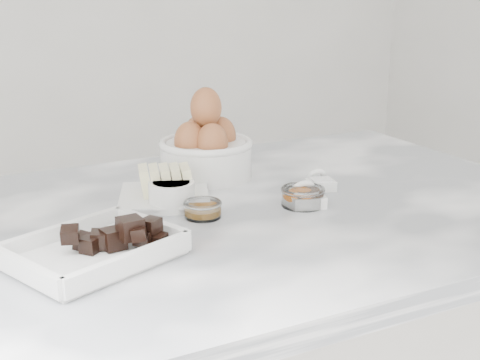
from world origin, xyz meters
The scene contains 9 objects.
marble_slab centered at (0.00, 0.00, 0.92)m, with size 1.20×0.80×0.04m, color white.
chocolate_dish centered at (-0.29, -0.11, 0.96)m, with size 0.28×0.24×0.06m.
butter_plate centered at (-0.10, 0.09, 0.96)m, with size 0.21×0.21×0.06m.
sugar_ramekin centered at (-0.10, 0.05, 0.97)m, with size 0.08×0.08×0.05m.
egg_bowl centered at (0.03, 0.20, 1.00)m, with size 0.19×0.19×0.18m.
honey_bowl centered at (-0.07, -0.02, 0.95)m, with size 0.07×0.07×0.03m.
zest_bowl centered at (0.11, -0.04, 0.96)m, with size 0.08×0.08×0.03m.
vanilla_spoon centered at (0.12, -0.04, 0.95)m, with size 0.07×0.08×0.04m.
salt_spoon centered at (0.19, 0.03, 0.95)m, with size 0.06×0.07×0.04m.
Camera 1 is at (-0.51, -0.99, 1.33)m, focal length 50.00 mm.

